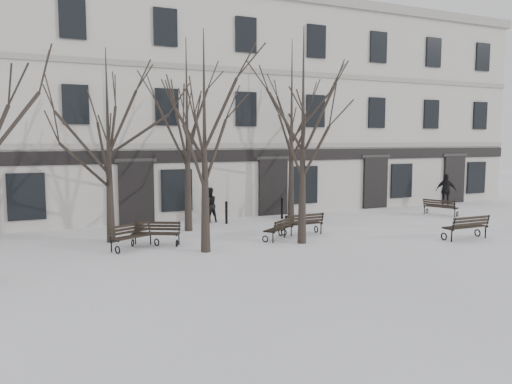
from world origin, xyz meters
TOP-DOWN VIEW (x-y plane):
  - ground at (0.00, 0.00)m, footprint 100.00×100.00m
  - building at (0.00, 12.96)m, footprint 40.40×10.20m
  - tree_1 at (-2.44, 1.19)m, footprint 5.31×5.31m
  - tree_2 at (1.34, 1.09)m, footprint 5.59×5.59m
  - tree_4 at (-5.19, 4.26)m, footprint 5.08×5.08m
  - tree_5 at (-1.81, 5.36)m, footprint 5.69×5.69m
  - tree_6 at (3.81, 6.55)m, footprint 6.08×6.08m
  - bench_0 at (-4.64, 2.70)m, footprint 1.85×1.33m
  - bench_1 at (2.10, 2.44)m, footprint 1.84×0.73m
  - bench_2 at (7.54, -0.97)m, footprint 1.92×0.71m
  - bench_3 at (-3.76, 2.96)m, footprint 1.80×1.34m
  - bench_4 at (0.91, 2.06)m, footprint 1.66×1.42m
  - bench_5 at (11.29, 4.22)m, footprint 1.20×1.75m
  - bollard_a at (0.31, 6.36)m, footprint 0.14×0.14m
  - bollard_b at (3.32, 6.56)m, footprint 0.14×0.14m
  - pedestrian_b at (-0.26, 7.13)m, footprint 0.87×0.72m
  - pedestrian_c at (13.96, 6.52)m, footprint 1.14×1.12m

SIDE VIEW (x-z plane):
  - ground at x=0.00m, z-range 0.00..0.00m
  - pedestrian_b at x=-0.26m, z-range -0.83..0.83m
  - pedestrian_c at x=13.96m, z-range -0.96..0.96m
  - bench_4 at x=0.91m, z-range 0.04..0.87m
  - bench_5 at x=11.29m, z-range 0.04..0.88m
  - bench_3 at x=-3.76m, z-range 0.04..0.91m
  - bench_0 at x=-4.64m, z-range 0.04..0.93m
  - bench_1 at x=2.10m, z-range 0.04..0.96m
  - bench_2 at x=7.54m, z-range 0.04..1.00m
  - bollard_b at x=3.32m, z-range 0.04..1.09m
  - bollard_a at x=0.31m, z-range 0.04..1.10m
  - tree_4 at x=-5.19m, z-range 0.91..8.17m
  - tree_1 at x=-2.44m, z-range 0.95..8.54m
  - tree_2 at x=1.34m, z-range 1.00..8.98m
  - tree_5 at x=-1.81m, z-range 1.02..9.15m
  - tree_6 at x=3.81m, z-range 1.09..9.78m
  - building at x=0.00m, z-range -0.18..11.22m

